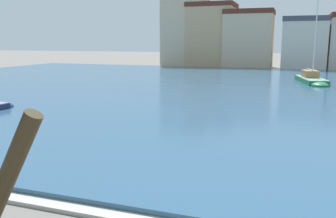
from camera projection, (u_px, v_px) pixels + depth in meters
harbor_water at (223, 88)px, 35.03m from camera, size 79.96×52.98×0.28m
quay_edge_coping at (46, 204)px, 10.25m from camera, size 79.96×0.50×0.12m
sailboat_green at (312, 80)px, 38.08m from camera, size 3.46×7.95×9.54m
townhouse_narrow_midrow at (185, 31)px, 66.49m from camera, size 7.88×6.31×12.99m
townhouse_tall_gabled at (212, 35)px, 65.57m from camera, size 8.33×7.54×11.34m
townhouse_wide_warehouse at (249, 39)px, 62.74m from camera, size 8.30×6.65×9.93m
townhouse_end_terrace at (304, 43)px, 58.29m from camera, size 6.93×5.96×8.49m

